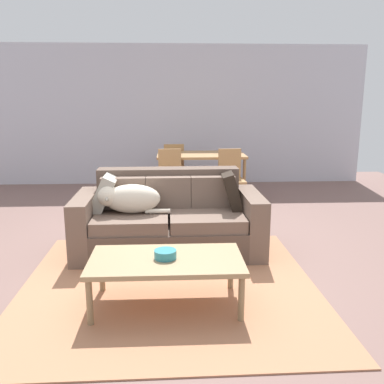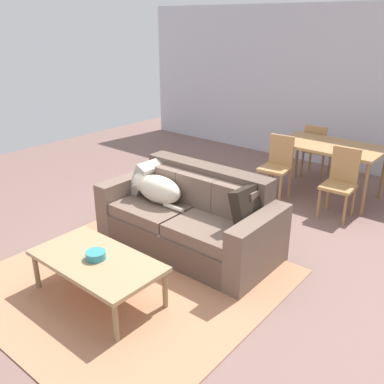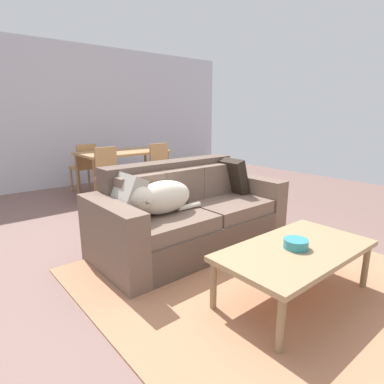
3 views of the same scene
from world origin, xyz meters
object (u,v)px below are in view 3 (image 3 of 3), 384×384
Objects in this scene: couch at (188,215)px; throw_pillow_by_right_arm at (231,177)px; dog_on_left_cushion at (159,197)px; bowl_on_coffee_table at (296,244)px; dining_table at (123,155)px; dining_chair_far_left at (85,165)px; coffee_table at (296,253)px; dining_chair_near_right at (163,168)px; throw_pillow_by_left_arm at (124,197)px; dining_chair_near_left at (111,174)px.

couch is 4.81× the size of throw_pillow_by_right_arm.
bowl_on_coffee_table is at bearing -71.66° from dog_on_left_cushion.
dining_chair_far_left is (-0.46, 0.60, -0.20)m from dining_table.
dining_chair_near_right reaches higher than coffee_table.
throw_pillow_by_left_arm is 2.73m from dining_table.
dining_table is at bearing 81.68° from coffee_table.
throw_pillow_by_right_arm is (1.15, 0.18, 0.03)m from dog_on_left_cushion.
throw_pillow_by_right_arm reaches higher than dining_chair_far_left.
dining_chair_near_right reaches higher than dog_on_left_cushion.
dining_chair_far_left reaches higher than bowl_on_coffee_table.
bowl_on_coffee_table is (0.41, -1.20, -0.18)m from dog_on_left_cushion.
dining_table is at bearing 94.28° from throw_pillow_by_right_arm.
coffee_table is at bearing -98.32° from dining_table.
throw_pillow_by_right_arm is 0.47× the size of dining_chair_near_right.
coffee_table is at bearing -71.44° from dog_on_left_cushion.
throw_pillow_by_left_arm reaches higher than dog_on_left_cushion.
dining_chair_near_right reaches higher than bowl_on_coffee_table.
dining_chair_near_right is (0.98, 3.20, 0.12)m from coffee_table.
dining_chair_far_left is (0.10, 4.39, 0.12)m from coffee_table.
couch is 2.56m from dining_table.
dining_chair_near_right is (1.68, 1.83, -0.16)m from throw_pillow_by_left_arm.
dining_chair_near_left is (0.46, 2.01, -0.12)m from dog_on_left_cushion.
coffee_table is 1.43× the size of dining_chair_far_left.
coffee_table is at bearing -110.39° from dining_chair_near_right.
couch is 2.26× the size of dining_chair_near_left.
dining_chair_near_right is (0.99, 3.20, 0.04)m from bowl_on_coffee_table.
couch is at bearing -102.21° from dining_table.
dining_table is 0.79m from dining_chair_near_left.
couch reaches higher than bowl_on_coffee_table.
throw_pillow_by_left_arm is 1.55m from bowl_on_coffee_table.
dining_chair_far_left is (0.06, 1.17, -0.02)m from dining_chair_near_left.
throw_pillow_by_right_arm is at bearing -74.70° from dining_chair_near_left.
couch is at bearing -120.42° from dining_chair_near_right.
throw_pillow_by_right_arm is 3.08m from dining_chair_far_left.
bowl_on_coffee_table is 3.35m from dining_chair_near_right.
bowl_on_coffee_table is 0.20× the size of dining_chair_near_right.
throw_pillow_by_right_arm is at bearing 98.50° from dining_chair_far_left.
couch is at bearing -96.08° from dining_chair_near_left.
couch is 1.32m from coffee_table.
bowl_on_coffee_table is at bearing -110.49° from dining_chair_near_right.
dining_chair_near_right is 1.04× the size of dining_chair_far_left.
dining_table is at bearing 42.73° from dining_chair_near_left.
dining_chair_far_left reaches higher than throw_pillow_by_left_arm.
couch is 11.27× the size of bowl_on_coffee_table.
bowl_on_coffee_table is 0.21× the size of dining_chair_far_left.
dining_chair_far_left is at bearing 88.73° from coffee_table.
throw_pillow_by_right_arm is at bearing 0.60° from throw_pillow_by_left_arm.
throw_pillow_by_right_arm is 0.29× the size of dining_table.
dog_on_left_cushion is 0.53× the size of dining_table.
throw_pillow_by_right_arm is 0.34× the size of coffee_table.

